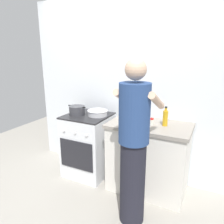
# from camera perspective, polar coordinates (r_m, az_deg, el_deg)

# --- Properties ---
(ground) EXTENTS (6.00, 6.00, 0.00)m
(ground) POSITION_cam_1_polar(r_m,az_deg,el_deg) (3.13, -1.89, -18.36)
(ground) COLOR gray
(back_wall) EXTENTS (3.20, 0.10, 2.50)m
(back_wall) POSITION_cam_1_polar(r_m,az_deg,el_deg) (3.02, 5.80, 5.97)
(back_wall) COLOR silver
(back_wall) RESTS_ON ground
(countertop) EXTENTS (1.00, 0.60, 0.90)m
(countertop) POSITION_cam_1_polar(r_m,az_deg,el_deg) (2.84, 9.54, -11.77)
(countertop) COLOR silver
(countertop) RESTS_ON ground
(stove_range) EXTENTS (0.60, 0.62, 0.90)m
(stove_range) POSITION_cam_1_polar(r_m,az_deg,el_deg) (3.18, -6.31, -8.60)
(stove_range) COLOR silver
(stove_range) RESTS_ON ground
(pot) EXTENTS (0.28, 0.22, 0.13)m
(pot) POSITION_cam_1_polar(r_m,az_deg,el_deg) (3.05, -9.29, 0.45)
(pot) COLOR #38383D
(pot) RESTS_ON stove_range
(mixing_bowl) EXTENTS (0.29, 0.29, 0.08)m
(mixing_bowl) POSITION_cam_1_polar(r_m,az_deg,el_deg) (2.98, -3.87, -0.14)
(mixing_bowl) COLOR #B7B7BC
(mixing_bowl) RESTS_ON stove_range
(utensil_crock) EXTENTS (0.10, 0.10, 0.31)m
(utensil_crock) POSITION_cam_1_polar(r_m,az_deg,el_deg) (2.88, 7.34, 0.13)
(utensil_crock) COLOR silver
(utensil_crock) RESTS_ON countertop
(spice_bottle) EXTENTS (0.04, 0.04, 0.08)m
(spice_bottle) POSITION_cam_1_polar(r_m,az_deg,el_deg) (2.64, 10.52, -2.51)
(spice_bottle) COLOR silver
(spice_bottle) RESTS_ON countertop
(oil_bottle) EXTENTS (0.06, 0.06, 0.24)m
(oil_bottle) POSITION_cam_1_polar(r_m,az_deg,el_deg) (2.62, 13.97, -1.52)
(oil_bottle) COLOR gold
(oil_bottle) RESTS_ON countertop
(person) EXTENTS (0.41, 0.50, 1.70)m
(person) POSITION_cam_1_polar(r_m,az_deg,el_deg) (2.15, 5.78, -8.85)
(person) COLOR black
(person) RESTS_ON ground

